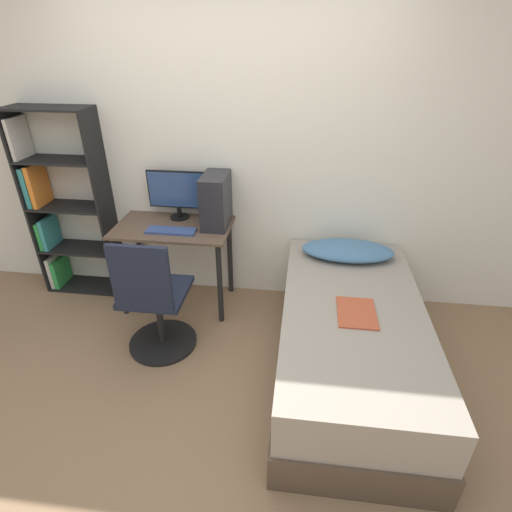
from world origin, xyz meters
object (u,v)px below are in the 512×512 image
at_px(office_chair, 155,308).
at_px(pc_tower, 216,201).
at_px(bookshelf, 60,210).
at_px(monitor, 177,192).
at_px(bed, 350,340).
at_px(keyboard, 171,231).

bearing_deg(office_chair, pc_tower, 64.93).
relative_size(office_chair, pc_tower, 2.31).
xyz_separation_m(bookshelf, office_chair, (1.06, -0.75, -0.38)).
xyz_separation_m(bookshelf, monitor, (1.04, 0.04, 0.20)).
distance_m(bookshelf, bed, 2.60).
bearing_deg(monitor, bed, -30.81).
bearing_deg(monitor, office_chair, -88.68).
distance_m(keyboard, pc_tower, 0.42).
bearing_deg(bed, monitor, 149.19).
height_order(monitor, pc_tower, pc_tower).
xyz_separation_m(office_chair, keyboard, (-0.01, 0.51, 0.37)).
distance_m(bed, pc_tower, 1.45).
xyz_separation_m(bookshelf, bed, (2.43, -0.79, -0.49)).
distance_m(monitor, keyboard, 0.35).
distance_m(monitor, pc_tower, 0.36).
bearing_deg(bed, office_chair, 178.23).
xyz_separation_m(bookshelf, keyboard, (1.05, -0.24, -0.02)).
bearing_deg(bookshelf, office_chair, -35.13).
xyz_separation_m(monitor, pc_tower, (0.34, -0.10, -0.02)).
bearing_deg(bookshelf, pc_tower, -2.29).
distance_m(office_chair, keyboard, 0.63).
relative_size(bookshelf, pc_tower, 3.89).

